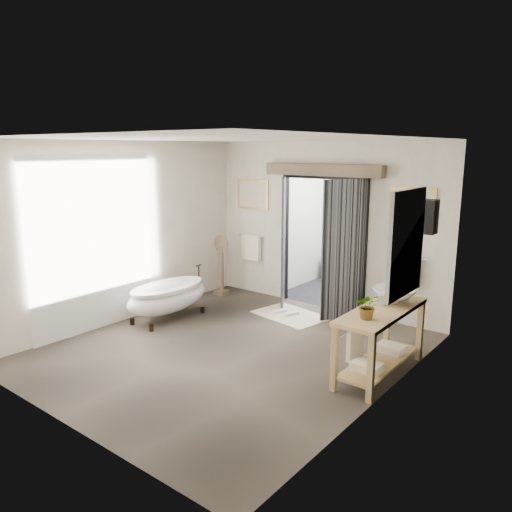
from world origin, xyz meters
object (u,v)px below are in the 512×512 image
object	(u,v)px
clawfoot_tub	(168,296)
rug	(291,315)
vanity	(378,336)
basin	(394,295)

from	to	relation	value
clawfoot_tub	rug	bearing A→B (deg)	42.09
clawfoot_tub	rug	world-z (taller)	clawfoot_tub
rug	vanity	bearing A→B (deg)	-29.30
vanity	basin	bearing A→B (deg)	86.27
rug	basin	distance (m)	2.46
basin	rug	bearing A→B (deg)	159.56
rug	basin	bearing A→B (deg)	-20.88
clawfoot_tub	rug	size ratio (longest dim) A/B	1.33
clawfoot_tub	vanity	size ratio (longest dim) A/B	1.00
clawfoot_tub	rug	distance (m)	2.09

